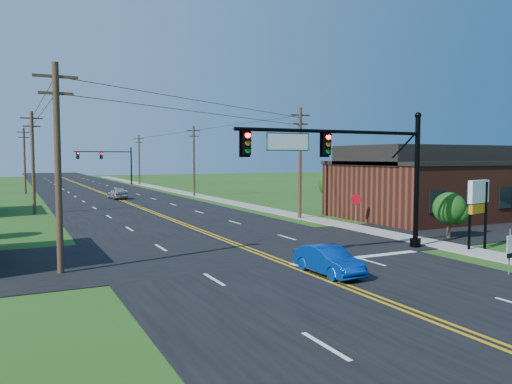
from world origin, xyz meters
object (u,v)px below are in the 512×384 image
signal_mast_main (351,162)px  route_sign (510,249)px  stop_sign (356,203)px  signal_mast_far (107,160)px  blue_car (328,261)px

signal_mast_main → route_sign: size_ratio=5.65×
signal_mast_main → stop_sign: size_ratio=4.90×
signal_mast_far → route_sign: (3.06, -78.80, -3.38)m
signal_mast_far → stop_sign: size_ratio=4.76×
signal_mast_far → route_sign: signal_mast_far is taller
signal_mast_main → blue_car: signal_mast_main is taller
blue_car → signal_mast_far: bearing=85.5°
signal_mast_main → signal_mast_far: size_ratio=1.03×
stop_sign → signal_mast_far: bearing=120.2°
signal_mast_main → signal_mast_far: (0.10, 72.00, -0.20)m
signal_mast_far → stop_sign: (7.19, -63.02, -2.88)m
blue_car → stop_sign: (10.93, 12.29, 1.05)m
blue_car → route_sign: bearing=-28.9°
stop_sign → route_sign: bearing=-81.0°
route_sign → stop_sign: 16.32m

